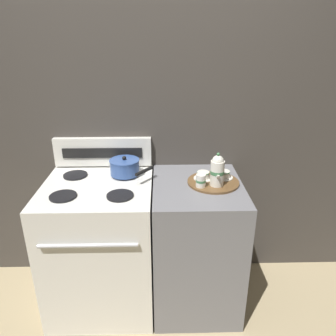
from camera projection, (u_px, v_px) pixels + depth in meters
The scene contains 11 objects.
ground_plane at pixel (146, 295), 2.42m from camera, with size 6.00×6.00×0.00m, color tan.
wall_back at pixel (144, 138), 2.33m from camera, with size 6.00×0.05×2.20m.
stove at pixel (102, 245), 2.24m from camera, with size 0.70×0.71×0.91m.
control_panel at pixel (103, 152), 2.31m from camera, with size 0.68×0.05×0.20m.
side_counter at pixel (196, 243), 2.25m from camera, with size 0.57×0.68×0.90m.
saucepan at pixel (125, 167), 2.18m from camera, with size 0.29×0.28×0.13m.
serving_tray at pixel (213, 182), 2.10m from camera, with size 0.33×0.33×0.01m.
teapot at pixel (217, 170), 2.00m from camera, with size 0.09×0.14×0.21m.
teacup_left at pixel (203, 175), 2.12m from camera, with size 0.12×0.12×0.05m.
teacup_right at pixel (224, 174), 2.13m from camera, with size 0.12×0.12×0.05m.
creamer_jug at pixel (201, 181), 2.01m from camera, with size 0.06×0.06×0.08m.
Camera 1 is at (0.12, -1.88, 1.79)m, focal length 35.00 mm.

